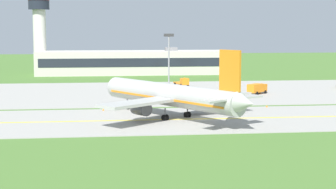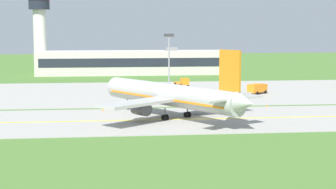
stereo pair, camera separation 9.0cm
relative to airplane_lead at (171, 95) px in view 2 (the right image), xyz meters
The scene contains 13 objects.
ground_plane 6.67m from the airplane_lead, 22.71° to the right, with size 500.00×500.00×0.00m, color #47702D.
taxiway_strip 6.63m from the airplane_lead, 22.71° to the right, with size 240.00×28.00×0.10m, color #9E9B93.
apron_pad 42.84m from the airplane_lead, 69.65° to the left, with size 140.00×52.00×0.10m, color #9E9B93.
taxiway_centreline 6.60m from the airplane_lead, 22.71° to the right, with size 220.00×0.60×0.01m, color yellow.
airplane_lead is the anchor object (origin of this frame).
service_truck_baggage 41.61m from the airplane_lead, 52.75° to the left, with size 5.85×5.52×2.60m.
service_truck_catering 54.16m from the airplane_lead, 79.57° to the left, with size 3.69×6.71×2.59m.
terminal_building 94.81m from the airplane_lead, 90.89° to the left, with size 65.87×12.28×9.32m.
control_tower 106.16m from the airplane_lead, 108.53° to the left, with size 7.60×7.60×27.25m.
apron_light_mast 36.37m from the airplane_lead, 83.83° to the left, with size 2.40×0.50×14.70m.
traffic_cone_near_edge 16.12m from the airplane_lead, 140.41° to the left, with size 0.44×0.44×0.60m, color orange.
traffic_cone_mid_edge 11.78m from the airplane_lead, 56.22° to the left, with size 0.44×0.44×0.60m, color orange.
traffic_cone_far_edge 23.80m from the airplane_lead, 27.12° to the left, with size 0.44×0.44×0.60m, color orange.
Camera 2 is at (-16.90, -96.62, 16.25)m, focal length 59.95 mm.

